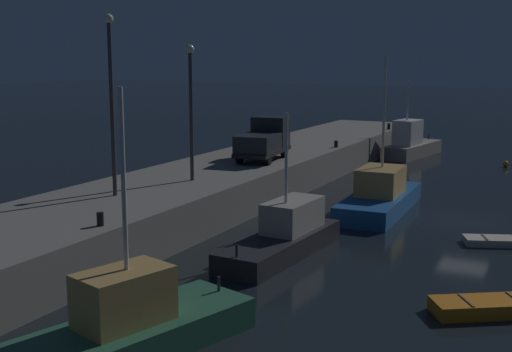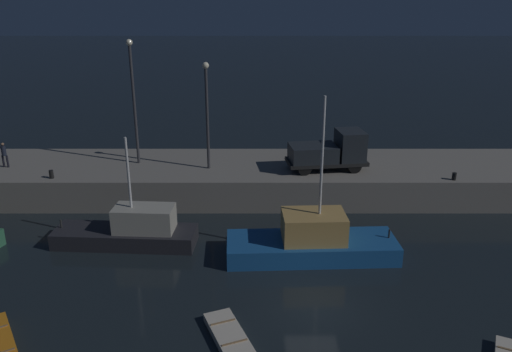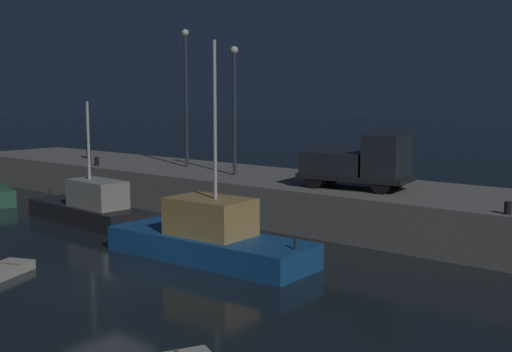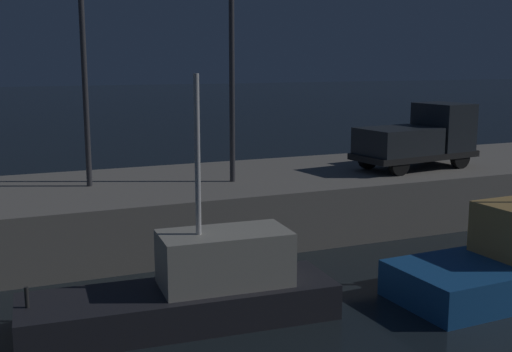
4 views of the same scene
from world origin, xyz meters
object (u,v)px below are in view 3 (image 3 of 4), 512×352
(fishing_trawler_red, at_px, (210,238))
(fishing_trawler_green, at_px, (89,207))
(dockworker, at_px, (88,145))
(lamp_post_east, at_px, (234,100))
(utility_truck, at_px, (360,163))
(lamp_post_west, at_px, (186,88))
(bollard_west, at_px, (508,208))
(bollard_east, at_px, (97,161))

(fishing_trawler_red, relative_size, fishing_trawler_green, 1.14)
(fishing_trawler_green, bearing_deg, fishing_trawler_red, -7.91)
(fishing_trawler_red, distance_m, dockworker, 22.27)
(fishing_trawler_red, relative_size, lamp_post_east, 1.28)
(fishing_trawler_green, relative_size, utility_truck, 1.45)
(lamp_post_west, xyz_separation_m, lamp_post_east, (5.08, -1.18, -0.69))
(fishing_trawler_red, distance_m, lamp_post_west, 16.19)
(dockworker, bearing_deg, bollard_west, -4.88)
(bollard_east, bearing_deg, bollard_west, -0.68)
(utility_truck, distance_m, bollard_east, 18.46)
(lamp_post_east, xyz_separation_m, dockworker, (-14.07, 0.23, -3.25))
(utility_truck, bearing_deg, bollard_west, -15.14)
(fishing_trawler_red, xyz_separation_m, lamp_post_west, (-11.34, 9.77, 6.18))
(lamp_post_west, bearing_deg, dockworker, -173.96)
(bollard_east, bearing_deg, fishing_trawler_red, -21.88)
(fishing_trawler_red, height_order, bollard_west, fishing_trawler_red)
(lamp_post_east, height_order, dockworker, lamp_post_east)
(lamp_post_west, relative_size, bollard_east, 15.64)
(lamp_post_west, height_order, bollard_east, lamp_post_west)
(fishing_trawler_red, xyz_separation_m, lamp_post_east, (-6.26, 8.59, 5.49))
(dockworker, distance_m, bollard_west, 30.20)
(bollard_west, bearing_deg, fishing_trawler_red, -147.36)
(fishing_trawler_red, bearing_deg, lamp_post_west, 139.27)
(lamp_post_west, distance_m, bollard_east, 7.54)
(fishing_trawler_red, height_order, lamp_post_east, lamp_post_east)
(bollard_west, bearing_deg, dockworker, 175.12)
(dockworker, height_order, bollard_east, dockworker)
(utility_truck, distance_m, dockworker, 22.37)
(fishing_trawler_red, bearing_deg, dockworker, 156.56)
(fishing_trawler_red, xyz_separation_m, bollard_west, (9.75, 6.25, 1.48))
(lamp_post_east, bearing_deg, lamp_post_west, 166.92)
(fishing_trawler_red, bearing_deg, lamp_post_east, 126.11)
(lamp_post_east, distance_m, dockworker, 14.44)
(fishing_trawler_green, xyz_separation_m, bollard_west, (19.80, 4.85, 1.53))
(fishing_trawler_red, height_order, dockworker, fishing_trawler_red)
(fishing_trawler_green, xyz_separation_m, utility_truck, (12.08, 6.94, 2.56))
(lamp_post_east, distance_m, bollard_east, 11.00)
(lamp_post_east, height_order, bollard_east, lamp_post_east)
(dockworker, bearing_deg, fishing_trawler_green, -35.80)
(bollard_east, bearing_deg, utility_truck, 5.55)
(fishing_trawler_green, relative_size, bollard_west, 16.74)
(fishing_trawler_red, distance_m, bollard_west, 11.67)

